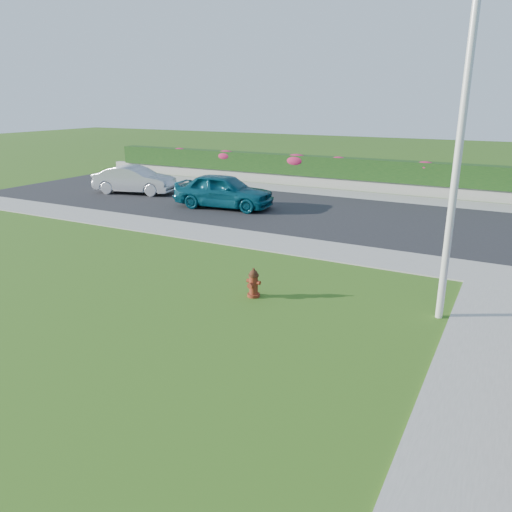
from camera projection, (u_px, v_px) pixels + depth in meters
The scene contains 16 objects.
ground at pixel (77, 360), 9.51m from camera, with size 120.00×120.00×0.00m, color black.
street_far at pixel (230, 204), 23.53m from camera, with size 26.00×8.00×0.04m, color black.
sidewalk_far at pixel (144, 224), 19.77m from camera, with size 24.00×2.00×0.04m, color gray.
curb_corner at pixel (506, 276), 13.92m from camera, with size 2.00×2.00×0.04m, color gray.
sidewalk_beyond at pixel (346, 194), 25.93m from camera, with size 34.00×2.00×0.04m, color gray.
retaining_wall at pixel (355, 185), 27.11m from camera, with size 34.00×0.40×0.60m, color gray.
hedge at pixel (356, 169), 26.94m from camera, with size 32.00×0.90×1.10m, color black.
fire_hydrant at pixel (253, 283), 12.46m from camera, with size 0.38×0.36×0.75m.
sedan_teal at pixel (224, 191), 22.42m from camera, with size 1.81×4.51×1.53m, color #0B485A.
sedan_silver at pixel (135, 180), 25.88m from camera, with size 1.48×4.24×1.40m, color #A3A5AB.
utility_pole at pixel (456, 169), 10.36m from camera, with size 0.16×0.16×6.73m, color silver.
flower_clump_a at pixel (180, 152), 31.99m from camera, with size 1.09×0.70×0.54m, color #BC2049.
flower_clump_b at pixel (226, 156), 30.44m from camera, with size 1.31×0.84×0.66m, color #BC2049.
flower_clump_c at pixel (297, 160), 28.33m from camera, with size 1.44×0.93×0.72m, color #BC2049.
flower_clump_d at pixel (339, 161), 27.19m from camera, with size 1.06×0.68×0.53m, color #BC2049.
flower_clump_e at pixel (425, 167), 25.14m from camera, with size 1.11×0.71×0.55m, color #BC2049.
Camera 1 is at (7.02, -5.86, 4.76)m, focal length 35.00 mm.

